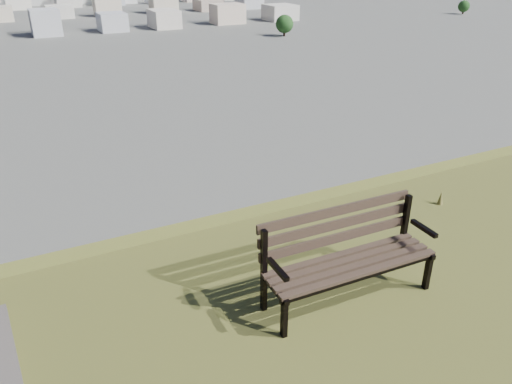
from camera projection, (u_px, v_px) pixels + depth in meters
park_bench at (346, 251)px, 4.76m from camera, size 1.71×0.59×0.89m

